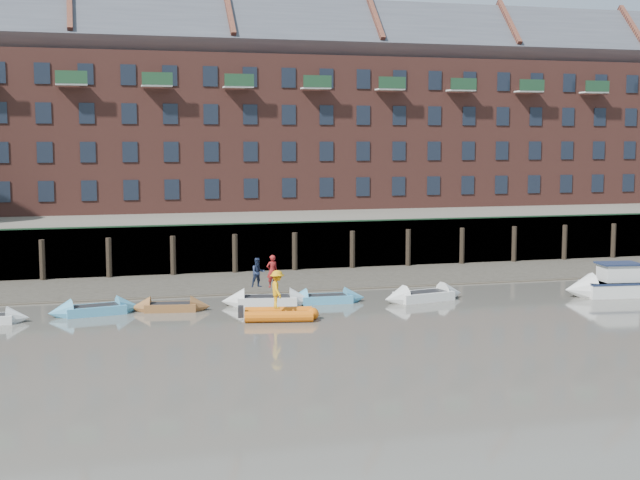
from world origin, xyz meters
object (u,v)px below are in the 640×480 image
object	(u,v)px
person_rower_b	(258,272)
person_rower_a	(272,271)
motor_launch	(608,285)
rowboat_1	(95,310)
rib_tender	(282,314)
rowboat_3	(267,301)
rowboat_4	(326,299)
rowboat_5	(424,296)
rowboat_2	(171,307)
person_rib_crew	(277,289)

from	to	relation	value
person_rower_b	person_rower_a	bearing A→B (deg)	-21.80
motor_launch	person_rower_a	distance (m)	18.89
rowboat_1	rib_tender	bearing A→B (deg)	-34.01
rowboat_3	motor_launch	size ratio (longest dim) A/B	0.84
rowboat_4	motor_launch	size ratio (longest dim) A/B	0.72
rowboat_5	person_rower_b	xyz separation A→B (m)	(-8.95, 1.15, 1.47)
rowboat_3	person_rower_b	bearing A→B (deg)	155.50
rowboat_1	person_rower_b	world-z (taller)	person_rower_b
rowboat_5	person_rower_a	size ratio (longest dim) A/B	2.95
rowboat_1	rowboat_3	distance (m)	8.85
rowboat_3	rowboat_5	world-z (taller)	rowboat_5
rowboat_1	rowboat_2	bearing A→B (deg)	-11.75
rowboat_4	motor_launch	world-z (taller)	motor_launch
rowboat_2	rowboat_4	distance (m)	8.29
rowboat_4	rowboat_5	bearing A→B (deg)	-5.14
rowboat_3	rib_tender	bearing A→B (deg)	-80.98
rowboat_3	person_rower_a	xyz separation A→B (m)	(0.30, 0.10, 1.55)
rowboat_4	motor_launch	distance (m)	15.95
rowboat_5	motor_launch	bearing A→B (deg)	-19.07
rowboat_1	person_rower_b	xyz separation A→B (m)	(8.42, 0.48, 1.49)
person_rower_a	rowboat_5	bearing A→B (deg)	160.41
rowboat_1	rowboat_5	size ratio (longest dim) A/B	0.93
rowboat_1	person_rower_a	bearing A→B (deg)	-9.13
rowboat_4	rib_tender	xyz separation A→B (m)	(-3.29, -3.83, 0.05)
rowboat_2	person_rower_a	distance (m)	5.63
rib_tender	person_rib_crew	xyz separation A→B (m)	(-0.23, -0.04, 1.24)
rowboat_1	rowboat_3	size ratio (longest dim) A/B	0.95
rowboat_1	rowboat_4	xyz separation A→B (m)	(12.05, 0.09, -0.02)
person_rib_crew	rowboat_1	bearing A→B (deg)	68.53
person_rower_b	rowboat_5	bearing A→B (deg)	-13.62
rowboat_2	person_rower_a	bearing A→B (deg)	12.68
rowboat_4	person_rower_a	distance (m)	3.31
rib_tender	rowboat_1	bearing A→B (deg)	167.98
rowboat_4	person_rower_b	size ratio (longest dim) A/B	2.75
rowboat_4	person_rower_b	distance (m)	3.95
person_rib_crew	motor_launch	bearing A→B (deg)	-82.47
motor_launch	rowboat_1	bearing A→B (deg)	2.04
rowboat_4	rowboat_1	bearing A→B (deg)	-176.66
rowboat_2	rowboat_3	world-z (taller)	rowboat_3
person_rower_a	rib_tender	bearing A→B (deg)	71.51
person_rower_b	person_rib_crew	world-z (taller)	person_rower_b
rowboat_4	person_rower_b	world-z (taller)	person_rower_b
motor_launch	rowboat_5	bearing A→B (deg)	-1.30
person_rib_crew	rowboat_4	bearing A→B (deg)	-39.84
person_rower_b	person_rib_crew	bearing A→B (deg)	-94.86
rowboat_2	rib_tender	bearing A→B (deg)	-27.27
person_rower_a	rowboat_1	bearing A→B (deg)	-11.26
rowboat_1	rowboat_2	size ratio (longest dim) A/B	1.14
rowboat_2	rowboat_4	xyz separation A→B (m)	(8.29, 0.14, 0.01)
rowboat_3	motor_launch	world-z (taller)	motor_launch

